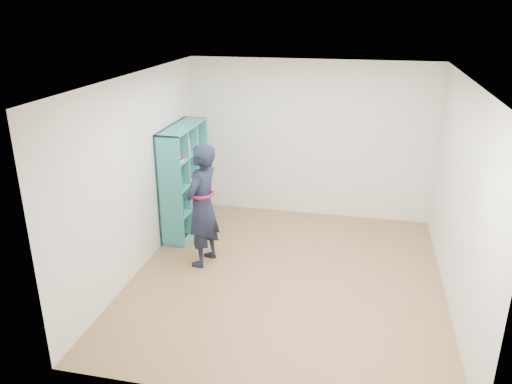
# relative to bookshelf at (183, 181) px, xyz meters

# --- Properties ---
(floor) EXTENTS (4.50, 4.50, 0.00)m
(floor) POSITION_rel_bookshelf_xyz_m (1.83, -1.14, -0.83)
(floor) COLOR olive
(floor) RESTS_ON ground
(ceiling) EXTENTS (4.50, 4.50, 0.00)m
(ceiling) POSITION_rel_bookshelf_xyz_m (1.83, -1.14, 1.77)
(ceiling) COLOR white
(ceiling) RESTS_ON wall_back
(wall_left) EXTENTS (0.02, 4.50, 2.60)m
(wall_left) POSITION_rel_bookshelf_xyz_m (-0.17, -1.14, 0.47)
(wall_left) COLOR silver
(wall_left) RESTS_ON floor
(wall_right) EXTENTS (0.02, 4.50, 2.60)m
(wall_right) POSITION_rel_bookshelf_xyz_m (3.83, -1.14, 0.47)
(wall_right) COLOR silver
(wall_right) RESTS_ON floor
(wall_back) EXTENTS (4.00, 0.02, 2.60)m
(wall_back) POSITION_rel_bookshelf_xyz_m (1.83, 1.11, 0.47)
(wall_back) COLOR silver
(wall_back) RESTS_ON floor
(wall_front) EXTENTS (4.00, 0.02, 2.60)m
(wall_front) POSITION_rel_bookshelf_xyz_m (1.83, -3.39, 0.47)
(wall_front) COLOR silver
(wall_front) RESTS_ON floor
(bookshelf) EXTENTS (0.37, 1.27, 1.70)m
(bookshelf) POSITION_rel_bookshelf_xyz_m (0.00, 0.00, 0.00)
(bookshelf) COLOR teal
(bookshelf) RESTS_ON floor
(person) EXTENTS (0.53, 0.70, 1.71)m
(person) POSITION_rel_bookshelf_xyz_m (0.63, -0.97, 0.03)
(person) COLOR black
(person) RESTS_ON floor
(smartphone) EXTENTS (0.02, 0.11, 0.14)m
(smartphone) POSITION_rel_bookshelf_xyz_m (0.52, -0.84, 0.14)
(smartphone) COLOR silver
(smartphone) RESTS_ON person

